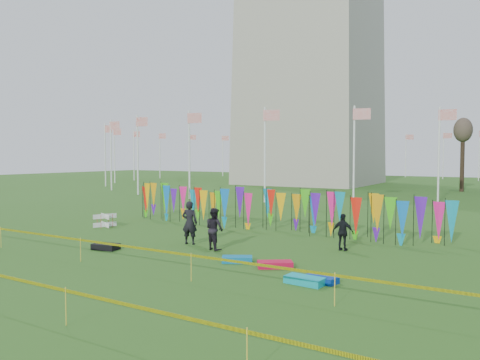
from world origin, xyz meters
The scene contains 13 objects.
ground centered at (0.00, 0.00, 0.00)m, with size 160.00×160.00×0.00m, color #2B5818.
flagpole_ring centered at (-14.00, 48.00, 4.00)m, with size 57.40×56.16×8.00m.
banner_row centered at (0.28, 7.94, 1.22)m, with size 18.64×0.64×2.10m.
caution_tape_near centered at (-0.22, -2.14, 0.78)m, with size 26.00×0.02×0.90m.
box_kite centered at (-7.74, 4.25, 0.37)m, with size 0.67×0.67×0.74m.
person_left centered at (-0.70, 2.73, 0.97)m, with size 0.70×0.51×1.93m, color black.
person_mid centered at (0.95, 2.28, 0.88)m, with size 0.86×0.53×1.76m, color black.
person_right centered at (5.61, 4.91, 0.77)m, with size 0.90×0.51×1.54m, color black.
kite_bag_turquoise centered at (2.98, 0.81, 0.11)m, with size 1.11×0.56×0.22m, color #0B74AB.
kite_bag_blue centered at (6.66, -0.12, 0.10)m, with size 0.98×0.51×0.21m, color #0A35A3.
kite_bag_red centered at (4.55, 0.82, 0.11)m, with size 1.22×0.56×0.22m, color red.
kite_bag_black centered at (-2.98, -0.06, 0.12)m, with size 1.07×0.62×0.25m, color black.
kite_bag_teal centered at (6.29, -0.59, 0.11)m, with size 1.19×0.57×0.23m, color #0DAEC0.
Camera 1 is at (11.99, -13.71, 3.94)m, focal length 35.00 mm.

